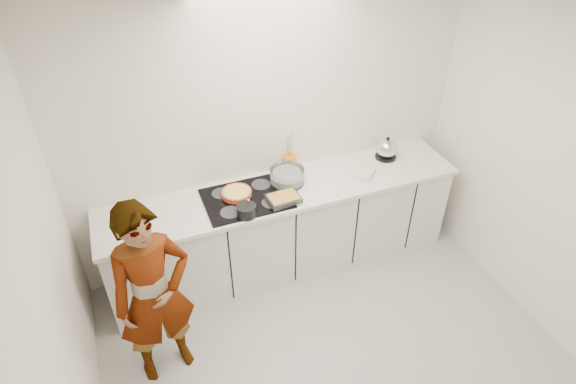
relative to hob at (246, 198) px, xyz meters
name	(u,v)px	position (x,y,z in m)	size (l,w,h in m)	color
floor	(342,370)	(0.35, -1.26, -0.92)	(3.60, 3.20, 0.00)	#AEAEAD
ceiling	(379,49)	(0.35, -1.26, 1.68)	(3.60, 3.20, 0.00)	white
wall_back	(271,133)	(0.35, 0.34, 0.38)	(3.60, 0.00, 2.60)	white
wall_left	(49,338)	(-1.45, -1.26, 0.38)	(0.00, 3.20, 2.60)	white
wall_right	(570,188)	(2.15, -1.24, 0.38)	(0.02, 3.20, 2.60)	white
base_cabinets	(284,230)	(0.35, 0.02, -0.48)	(3.20, 0.58, 0.87)	silver
countertop	(284,191)	(0.35, 0.02, -0.03)	(3.24, 0.64, 0.04)	white
hob	(246,198)	(0.00, 0.00, 0.00)	(0.72, 0.54, 0.01)	black
tart_dish	(237,193)	(-0.06, 0.06, 0.03)	(0.30, 0.30, 0.04)	#C44E25
saucepan	(247,210)	(-0.06, -0.22, 0.05)	(0.20, 0.20, 0.15)	black
baking_dish	(284,198)	(0.28, -0.16, 0.04)	(0.28, 0.22, 0.05)	silver
mixing_bowl	(287,177)	(0.41, 0.10, 0.06)	(0.38, 0.38, 0.14)	silver
tea_towel	(364,173)	(1.12, -0.04, 0.01)	(0.21, 0.15, 0.03)	white
kettle	(387,149)	(1.45, 0.14, 0.09)	(0.21, 0.21, 0.23)	black
utensil_crock	(290,163)	(0.51, 0.28, 0.07)	(0.12, 0.12, 0.15)	orange
cook	(154,296)	(-0.91, -0.69, -0.12)	(0.58, 0.38, 1.59)	silver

